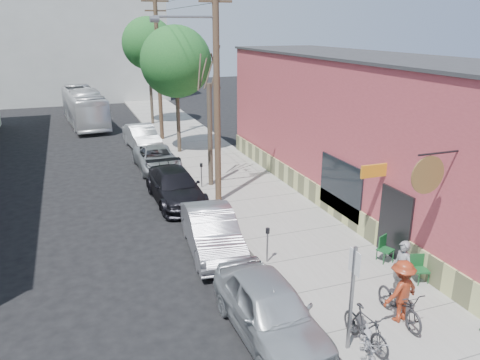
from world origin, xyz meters
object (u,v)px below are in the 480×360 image
object	(u,v)px
bus	(84,107)
cyclist	(401,291)
patio_chair_b	(420,269)
car_0	(270,309)
parked_bike_a	(366,328)
tree_leafy_far	(148,44)
parking_meter_far	(201,171)
parking_meter_near	(268,239)
utility_pole_near	(215,85)
tree_leafy_mid	(176,62)
patron_grey	(402,269)
patio_chair_a	(385,250)
car_2	(175,187)
sign_post	(352,289)
car_1	(212,232)
car_4	(142,137)
tree_bare	(210,136)
car_3	(157,159)
parked_bike_b	(370,347)

from	to	relation	value
bus	cyclist	bearing A→B (deg)	-82.97
patio_chair_b	bus	xyz separation A→B (m)	(-8.60, 30.18, 0.87)
car_0	parked_bike_a	bearing A→B (deg)	-36.09
tree_leafy_far	patio_chair_b	bearing A→B (deg)	-83.09
parking_meter_far	tree_leafy_far	xyz separation A→B (m)	(0.55, 16.94, 5.50)
parking_meter_near	utility_pole_near	size ratio (longest dim) A/B	0.12
tree_leafy_mid	patron_grey	size ratio (longest dim) A/B	4.46
patron_grey	tree_leafy_far	bearing A→B (deg)	179.95
utility_pole_near	patio_chair_a	size ratio (longest dim) A/B	11.36
parking_meter_far	utility_pole_near	world-z (taller)	utility_pole_near
bus	car_0	bearing A→B (deg)	-89.04
parking_meter_near	car_2	bearing A→B (deg)	102.58
tree_leafy_far	patron_grey	xyz separation A→B (m)	(2.34, -28.44, -5.46)
patio_chair_b	tree_leafy_far	bearing A→B (deg)	112.47
tree_leafy_far	parked_bike_a	xyz separation A→B (m)	(0.01, -30.08, -5.82)
sign_post	patron_grey	xyz separation A→B (m)	(2.79, 1.59, -0.81)
parked_bike_a	bus	distance (m)	32.63
car_1	parking_meter_far	bearing A→B (deg)	82.72
patio_chair_a	car_1	world-z (taller)	car_1
patio_chair_a	patron_grey	distance (m)	2.14
cyclist	car_1	bearing A→B (deg)	-70.29
tree_leafy_far	parked_bike_a	size ratio (longest dim) A/B	4.92
utility_pole_near	parking_meter_near	bearing A→B (deg)	-91.31
patio_chair_a	car_4	distance (m)	19.76
tree_bare	sign_post	bearing A→B (deg)	-91.93
parking_meter_near	patron_grey	size ratio (longest dim) A/B	0.71
tree_bare	bus	bearing A→B (deg)	105.44
car_3	tree_leafy_far	bearing A→B (deg)	80.44
utility_pole_near	tree_leafy_far	size ratio (longest dim) A/B	1.19
car_0	car_1	distance (m)	5.19
sign_post	parked_bike_a	size ratio (longest dim) A/B	1.64
tree_leafy_mid	car_0	bearing A→B (deg)	-96.01
car_3	parked_bike_a	bearing A→B (deg)	-84.00
patron_grey	car_4	distance (m)	21.40
car_0	car_4	world-z (taller)	car_0
tree_leafy_far	tree_bare	bearing A→B (deg)	-90.00
tree_leafy_mid	tree_bare	bearing A→B (deg)	-90.00
car_2	utility_pole_near	bearing A→B (deg)	-30.49
sign_post	bus	world-z (taller)	sign_post
tree_leafy_mid	cyclist	size ratio (longest dim) A/B	4.36
patio_chair_b	parked_bike_b	bearing A→B (deg)	-128.79
parking_meter_far	parked_bike_b	xyz separation A→B (m)	(0.24, -13.78, -0.34)
patron_grey	car_3	distance (m)	16.34
parking_meter_near	car_3	bearing A→B (deg)	96.62
parking_meter_far	cyclist	world-z (taller)	cyclist
sign_post	car_1	bearing A→B (deg)	103.37
patron_grey	cyclist	size ratio (longest dim) A/B	0.98
car_3	car_0	bearing A→B (deg)	-90.60
car_2	bus	bearing A→B (deg)	97.48
parking_meter_near	parked_bike_a	size ratio (longest dim) A/B	0.73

